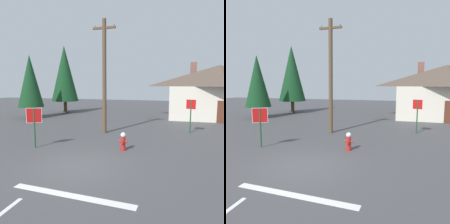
# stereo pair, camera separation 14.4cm
# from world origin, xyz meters

# --- Properties ---
(ground_plane) EXTENTS (80.00, 80.00, 0.10)m
(ground_plane) POSITION_xyz_m (0.00, 0.00, -0.05)
(ground_plane) COLOR #424244
(lane_stop_bar) EXTENTS (4.18, 0.48, 0.01)m
(lane_stop_bar) POSITION_xyz_m (0.89, -2.32, 0.00)
(lane_stop_bar) COLOR silver
(lane_stop_bar) RESTS_ON ground
(stop_sign_near) EXTENTS (0.72, 0.40, 2.17)m
(stop_sign_near) POSITION_xyz_m (-3.39, 1.79, 1.55)
(stop_sign_near) COLOR #1E4C28
(stop_sign_near) RESTS_ON ground
(fire_hydrant) EXTENTS (0.47, 0.40, 0.93)m
(fire_hydrant) POSITION_xyz_m (1.28, 2.74, 0.46)
(fire_hydrant) COLOR #AD231E
(fire_hydrant) RESTS_ON ground
(utility_pole) EXTENTS (1.60, 0.28, 7.79)m
(utility_pole) POSITION_xyz_m (-0.99, 6.40, 4.07)
(utility_pole) COLOR brown
(utility_pole) RESTS_ON ground
(stop_sign_far) EXTENTS (0.66, 0.25, 2.39)m
(stop_sign_far) POSITION_xyz_m (4.81, 7.98, 1.70)
(stop_sign_far) COLOR #1E4C28
(stop_sign_far) RESTS_ON ground
(house) EXTENTS (10.17, 6.26, 5.75)m
(house) POSITION_xyz_m (7.74, 15.96, 2.77)
(house) COLOR silver
(house) RESTS_ON ground
(pine_tree_tall_left) EXTENTS (3.21, 3.21, 8.01)m
(pine_tree_tall_left) POSITION_xyz_m (-9.23, 15.67, 4.71)
(pine_tree_tall_left) COLOR #4C3823
(pine_tree_tall_left) RESTS_ON ground
(pine_tree_mid_left) EXTENTS (2.55, 2.55, 6.38)m
(pine_tree_mid_left) POSITION_xyz_m (-10.48, 10.87, 3.75)
(pine_tree_mid_left) COLOR #4C3823
(pine_tree_mid_left) RESTS_ON ground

